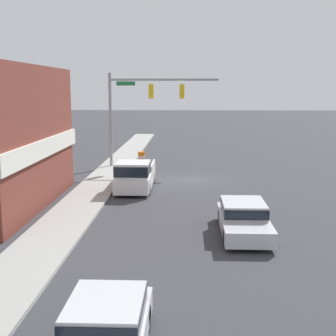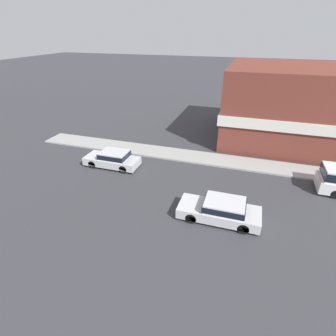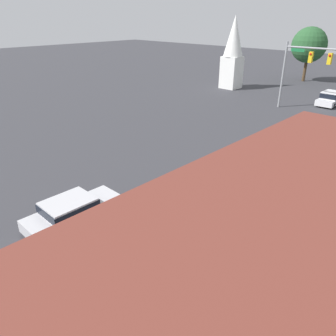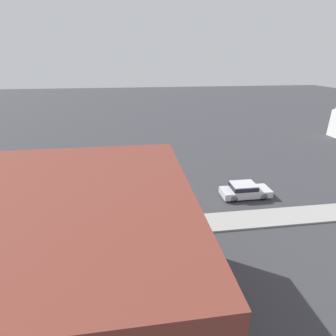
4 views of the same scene
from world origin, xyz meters
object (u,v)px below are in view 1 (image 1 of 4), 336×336
at_px(car_oncoming, 105,330).
at_px(pickup_truck_parked, 135,175).
at_px(construction_barrel, 141,158).
at_px(car_lead, 244,217).

xyz_separation_m(car_oncoming, pickup_truck_parked, (1.28, -17.60, 0.20)).
xyz_separation_m(pickup_truck_parked, construction_barrel, (0.59, -9.97, -0.42)).
height_order(pickup_truck_parked, construction_barrel, pickup_truck_parked).
distance_m(car_lead, car_oncoming, 10.26).
bearing_deg(construction_barrel, car_lead, 108.36).
distance_m(pickup_truck_parked, construction_barrel, 10.00).
bearing_deg(pickup_truck_parked, construction_barrel, -86.62).
relative_size(car_oncoming, pickup_truck_parked, 0.80).
relative_size(car_oncoming, construction_barrel, 4.63).
height_order(car_oncoming, pickup_truck_parked, pickup_truck_parked).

